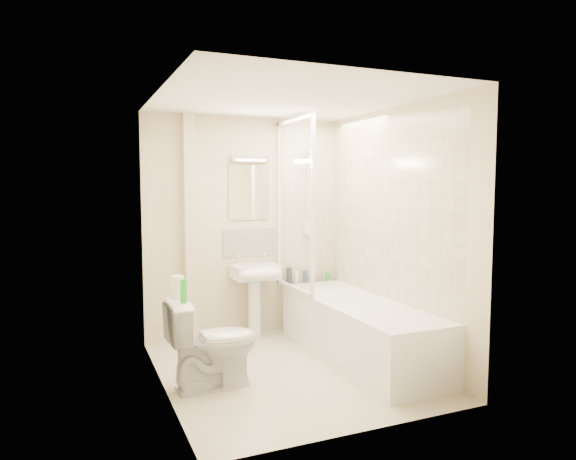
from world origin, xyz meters
name	(u,v)px	position (x,y,z in m)	size (l,w,h in m)	color
floor	(289,370)	(0.00, 0.00, 0.00)	(2.50, 2.50, 0.00)	beige
wall_back	(245,227)	(0.00, 1.25, 1.20)	(2.20, 0.02, 2.40)	beige
wall_left	(162,243)	(-1.10, 0.00, 1.20)	(0.02, 2.50, 2.40)	beige
wall_right	(394,233)	(1.10, 0.00, 1.20)	(0.02, 2.50, 2.40)	beige
ceiling	(289,99)	(0.00, 0.00, 2.40)	(2.20, 2.50, 0.02)	white
tile_back	(307,206)	(0.75, 1.24, 1.42)	(0.70, 0.01, 1.75)	beige
tile_right	(390,210)	(1.09, 0.06, 1.42)	(0.01, 2.10, 1.75)	beige
pipe_boxing	(190,229)	(-0.62, 1.19, 1.20)	(0.12, 0.12, 2.40)	beige
splashback	(249,242)	(0.05, 1.24, 1.03)	(0.60, 0.01, 0.30)	beige
mirror	(249,193)	(0.05, 1.24, 1.58)	(0.46, 0.01, 0.60)	white
strip_light	(250,158)	(0.05, 1.22, 1.95)	(0.42, 0.07, 0.07)	silver
bathtub	(359,328)	(0.75, 0.06, 0.29)	(0.70, 2.10, 0.55)	white
shower_screen	(294,205)	(0.40, 0.80, 1.45)	(0.04, 0.92, 1.80)	white
shower_fixture	(308,195)	(0.75, 1.19, 1.55)	(0.10, 0.16, 0.99)	white
pedestal_sink	(256,280)	(0.05, 1.01, 0.64)	(0.47, 0.45, 0.92)	white
bottle_black_a	(289,276)	(0.49, 1.16, 0.64)	(0.06, 0.06, 0.18)	black
bottle_white_a	(296,277)	(0.58, 1.16, 0.62)	(0.05, 0.05, 0.13)	white
bottle_blue	(305,276)	(0.69, 1.16, 0.62)	(0.06, 0.06, 0.14)	navy
bottle_cream	(311,274)	(0.77, 1.16, 0.64)	(0.05, 0.05, 0.17)	beige
bottle_green	(328,277)	(0.98, 1.16, 0.59)	(0.05, 0.05, 0.09)	green
toilet	(213,342)	(-0.72, -0.09, 0.37)	(0.75, 0.46, 0.75)	white
toilet_roll_lower	(177,293)	(-0.99, -0.01, 0.79)	(0.10, 0.10, 0.09)	white
toilet_roll_upper	(177,282)	(-0.99, -0.02, 0.88)	(0.10, 0.10, 0.10)	white
green_bottle	(184,291)	(-0.97, -0.19, 0.84)	(0.06, 0.06, 0.19)	green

